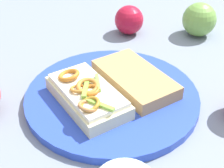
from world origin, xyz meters
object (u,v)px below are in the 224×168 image
at_px(bread_slice_side, 135,79).
at_px(apple_4, 129,20).
at_px(apple_1, 199,19).
at_px(sandwich, 87,95).
at_px(plate, 112,97).

xyz_separation_m(bread_slice_side, apple_4, (-0.24, 0.05, 0.01)).
relative_size(bread_slice_side, apple_1, 2.03).
xyz_separation_m(sandwich, apple_1, (-0.23, 0.30, 0.01)).
bearing_deg(plate, apple_4, 159.33).
bearing_deg(plate, bread_slice_side, 111.07).
xyz_separation_m(bread_slice_side, apple_1, (-0.19, 0.21, 0.01)).
bearing_deg(bread_slice_side, apple_4, -32.75).
distance_m(bread_slice_side, apple_1, 0.29).
relative_size(apple_1, apple_4, 1.15).
xyz_separation_m(apple_1, apple_4, (-0.04, -0.16, -0.01)).
distance_m(bread_slice_side, apple_4, 0.24).
height_order(sandwich, apple_1, apple_1).
bearing_deg(apple_1, plate, -50.61).
relative_size(plate, bread_slice_side, 1.90).
relative_size(sandwich, apple_4, 2.55).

